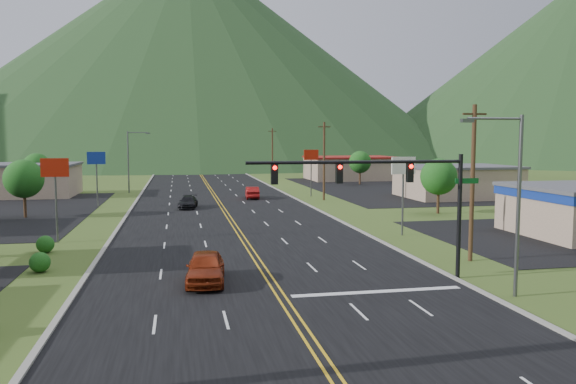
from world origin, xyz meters
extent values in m
cylinder|color=black|center=(10.50, 14.00, 3.50)|extent=(0.24, 0.24, 7.00)
cylinder|color=black|center=(4.50, 14.00, 6.60)|extent=(12.00, 0.18, 0.18)
cube|color=#0C591E|center=(10.90, 14.00, 5.50)|extent=(1.40, 0.06, 0.30)
cube|color=black|center=(7.50, 14.00, 6.00)|extent=(0.35, 0.28, 1.05)
sphere|color=#FF0C05|center=(7.50, 13.82, 6.35)|extent=(0.22, 0.22, 0.22)
cube|color=black|center=(3.50, 14.00, 6.00)|extent=(0.35, 0.28, 1.05)
sphere|color=#FF0C05|center=(3.50, 13.82, 6.35)|extent=(0.22, 0.22, 0.22)
cube|color=black|center=(0.00, 14.00, 6.00)|extent=(0.35, 0.28, 1.05)
sphere|color=#FF0C05|center=(0.00, 13.82, 6.35)|extent=(0.22, 0.22, 0.22)
cylinder|color=#59595E|center=(11.50, 10.00, 4.50)|extent=(0.20, 0.20, 9.00)
cylinder|color=#59595E|center=(10.06, 10.00, 8.80)|extent=(2.88, 0.12, 0.12)
cube|color=#59595E|center=(8.62, 10.00, 8.70)|extent=(0.60, 0.25, 0.18)
cylinder|color=#59595E|center=(-12.00, 70.00, 4.50)|extent=(0.20, 0.20, 9.00)
cylinder|color=#59595E|center=(-10.56, 70.00, 8.80)|extent=(2.88, 0.12, 0.12)
cube|color=#59595E|center=(-9.12, 70.00, 8.70)|extent=(0.60, 0.25, 0.18)
cube|color=tan|center=(-28.00, 68.00, 2.10)|extent=(18.00, 11.00, 4.20)
cube|color=#4C4C51|center=(-28.00, 68.00, 4.35)|extent=(18.40, 11.40, 0.30)
cube|color=tan|center=(32.00, 55.00, 2.00)|extent=(14.00, 11.00, 4.00)
cube|color=#4C4C51|center=(32.00, 55.00, 4.15)|extent=(14.40, 11.40, 0.30)
cube|color=tan|center=(28.00, 90.00, 2.10)|extent=(16.00, 12.00, 4.20)
cube|color=maroon|center=(28.00, 90.00, 4.35)|extent=(16.40, 12.40, 0.30)
cylinder|color=#59595E|center=(-14.00, 30.00, 2.50)|extent=(0.16, 0.16, 5.00)
cube|color=#B11B0A|center=(-14.00, 30.00, 5.70)|extent=(2.00, 0.18, 1.40)
cylinder|color=#59595E|center=(-14.00, 52.00, 2.50)|extent=(0.16, 0.16, 5.00)
cube|color=navy|center=(-14.00, 52.00, 5.70)|extent=(2.00, 0.18, 1.40)
cylinder|color=#59595E|center=(13.00, 28.00, 2.50)|extent=(0.16, 0.16, 5.00)
cube|color=white|center=(13.00, 28.00, 5.70)|extent=(2.00, 0.18, 1.40)
cylinder|color=#59595E|center=(13.00, 60.00, 2.50)|extent=(0.16, 0.16, 5.00)
cube|color=#B11B0A|center=(13.00, 60.00, 5.70)|extent=(2.00, 0.18, 1.40)
cylinder|color=#382314|center=(-20.00, 45.00, 1.50)|extent=(0.30, 0.30, 3.00)
sphere|color=#194814|center=(-20.00, 45.00, 3.90)|extent=(3.84, 3.84, 3.84)
cylinder|color=#382314|center=(-25.00, 72.00, 1.50)|extent=(0.30, 0.30, 3.00)
sphere|color=#194814|center=(-25.00, 72.00, 3.90)|extent=(3.84, 3.84, 3.84)
cylinder|color=#382314|center=(22.00, 40.00, 1.50)|extent=(0.30, 0.30, 3.00)
sphere|color=#194814|center=(22.00, 40.00, 3.90)|extent=(3.84, 3.84, 3.84)
cylinder|color=#382314|center=(26.00, 78.00, 1.50)|extent=(0.30, 0.30, 3.00)
sphere|color=#194814|center=(26.00, 78.00, 3.90)|extent=(3.84, 3.84, 3.84)
cylinder|color=#382314|center=(13.50, 18.00, 5.00)|extent=(0.28, 0.28, 10.00)
cube|color=#382314|center=(13.50, 18.00, 9.40)|extent=(1.60, 0.12, 0.12)
cylinder|color=#382314|center=(13.50, 55.00, 5.00)|extent=(0.28, 0.28, 10.00)
cube|color=#382314|center=(13.50, 55.00, 9.40)|extent=(1.60, 0.12, 0.12)
cylinder|color=#382314|center=(13.50, 95.00, 5.00)|extent=(0.28, 0.28, 10.00)
cube|color=#382314|center=(13.50, 95.00, 9.40)|extent=(1.60, 0.12, 0.12)
cylinder|color=#382314|center=(13.50, 135.00, 5.00)|extent=(0.28, 0.28, 10.00)
cube|color=#382314|center=(13.50, 135.00, 9.40)|extent=(1.60, 0.12, 0.12)
cone|color=#1B3819|center=(0.00, 220.00, 42.50)|extent=(220.00, 220.00, 85.00)
imported|color=maroon|center=(-3.54, 15.52, 0.85)|extent=(2.43, 5.16, 1.71)
imported|color=black|center=(-3.86, 49.43, 0.67)|extent=(2.51, 4.85, 1.34)
imported|color=maroon|center=(4.65, 58.49, 0.78)|extent=(1.96, 4.81, 1.55)
camera|label=1|loc=(-4.92, -14.68, 7.81)|focal=35.00mm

